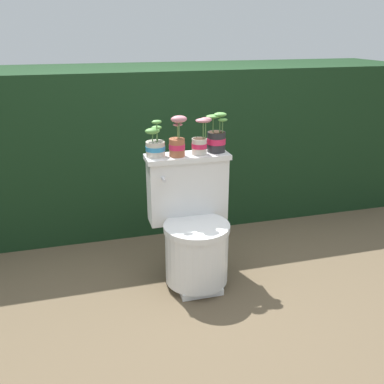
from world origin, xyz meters
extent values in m
plane|color=brown|center=(0.00, 0.00, 0.00)|extent=(12.00, 12.00, 0.00)
cube|color=black|center=(0.00, 1.18, 0.62)|extent=(4.34, 0.91, 1.23)
cube|color=silver|center=(0.05, -0.04, 0.02)|extent=(0.26, 0.31, 0.04)
cylinder|color=silver|center=(0.05, -0.04, 0.21)|extent=(0.38, 0.38, 0.34)
cylinder|color=silver|center=(0.05, -0.04, 0.40)|extent=(0.40, 0.40, 0.04)
cube|color=silver|center=(0.05, 0.18, 0.56)|extent=(0.49, 0.16, 0.40)
cube|color=silver|center=(0.05, 0.18, 0.78)|extent=(0.52, 0.18, 0.03)
cylinder|color=silver|center=(-0.12, 0.07, 0.68)|extent=(0.02, 0.05, 0.02)
cylinder|color=beige|center=(-0.14, 0.19, 0.84)|extent=(0.11, 0.11, 0.09)
cylinder|color=#2D84BC|center=(-0.14, 0.19, 0.84)|extent=(0.12, 0.12, 0.03)
cylinder|color=#332319|center=(-0.14, 0.19, 0.88)|extent=(0.10, 0.10, 0.01)
cylinder|color=#4C753D|center=(-0.15, 0.19, 0.91)|extent=(0.01, 0.01, 0.05)
ellipsoid|color=#569342|center=(-0.15, 0.19, 0.95)|extent=(0.09, 0.06, 0.04)
cylinder|color=#4C753D|center=(-0.13, 0.18, 0.94)|extent=(0.01, 0.01, 0.11)
ellipsoid|color=#569342|center=(-0.13, 0.18, 1.00)|extent=(0.06, 0.04, 0.02)
cylinder|color=#4C753D|center=(-0.12, 0.23, 0.92)|extent=(0.01, 0.01, 0.06)
ellipsoid|color=#569342|center=(-0.12, 0.23, 0.96)|extent=(0.06, 0.04, 0.02)
cylinder|color=#9E5638|center=(-0.01, 0.16, 0.85)|extent=(0.09, 0.09, 0.11)
cylinder|color=#D1234C|center=(-0.01, 0.16, 0.85)|extent=(0.10, 0.10, 0.03)
cylinder|color=#332319|center=(-0.01, 0.16, 0.89)|extent=(0.09, 0.09, 0.01)
cylinder|color=#4C753D|center=(0.00, 0.19, 0.94)|extent=(0.01, 0.01, 0.07)
ellipsoid|color=#B26B75|center=(0.00, 0.19, 0.98)|extent=(0.06, 0.04, 0.02)
cylinder|color=#4C753D|center=(0.00, 0.20, 0.95)|extent=(0.01, 0.01, 0.10)
ellipsoid|color=#B26B75|center=(0.00, 0.20, 1.01)|extent=(0.08, 0.06, 0.03)
cylinder|color=#4C753D|center=(0.00, 0.16, 0.95)|extent=(0.01, 0.01, 0.10)
ellipsoid|color=#B26B75|center=(0.00, 0.16, 1.02)|extent=(0.10, 0.07, 0.04)
cylinder|color=beige|center=(0.13, 0.17, 0.84)|extent=(0.09, 0.09, 0.10)
cylinder|color=#D1234C|center=(0.13, 0.17, 0.85)|extent=(0.09, 0.09, 0.03)
cylinder|color=#332319|center=(0.13, 0.17, 0.88)|extent=(0.08, 0.08, 0.01)
cylinder|color=#4C753D|center=(0.16, 0.16, 0.94)|extent=(0.01, 0.01, 0.10)
ellipsoid|color=#B26B75|center=(0.16, 0.16, 1.00)|extent=(0.08, 0.05, 0.03)
cylinder|color=#4C753D|center=(0.15, 0.16, 0.94)|extent=(0.01, 0.01, 0.10)
ellipsoid|color=#B26B75|center=(0.15, 0.16, 1.00)|extent=(0.10, 0.07, 0.03)
cylinder|color=#262628|center=(0.25, 0.19, 0.85)|extent=(0.11, 0.11, 0.12)
cylinder|color=#D1234C|center=(0.25, 0.19, 0.86)|extent=(0.12, 0.12, 0.04)
cylinder|color=#332319|center=(0.25, 0.19, 0.91)|extent=(0.10, 0.10, 0.01)
cylinder|color=#4C753D|center=(0.26, 0.18, 0.97)|extent=(0.01, 0.01, 0.10)
ellipsoid|color=#569342|center=(0.26, 0.18, 1.02)|extent=(0.08, 0.06, 0.03)
cylinder|color=#4C753D|center=(0.27, 0.22, 0.96)|extent=(0.01, 0.01, 0.09)
ellipsoid|color=#569342|center=(0.27, 0.22, 1.02)|extent=(0.08, 0.05, 0.02)
cylinder|color=#4C753D|center=(0.27, 0.17, 0.95)|extent=(0.01, 0.01, 0.07)
ellipsoid|color=#569342|center=(0.27, 0.17, 1.00)|extent=(0.06, 0.04, 0.02)
cylinder|color=#4C753D|center=(0.22, 0.19, 0.96)|extent=(0.01, 0.01, 0.09)
ellipsoid|color=#569342|center=(0.22, 0.19, 1.01)|extent=(0.09, 0.06, 0.02)
camera|label=1|loc=(-0.59, -2.25, 1.51)|focal=40.00mm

